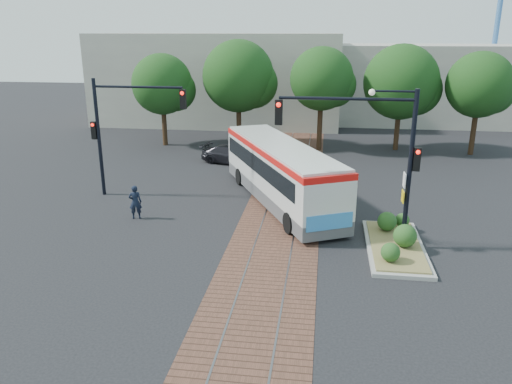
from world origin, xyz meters
The scene contains 11 objects.
ground centered at (0.00, 0.00, 0.00)m, with size 120.00×120.00×0.00m, color black.
trackbed centered at (0.00, 4.00, 0.01)m, with size 3.60×40.00×0.02m.
tree_row centered at (1.21, 16.42, 4.85)m, with size 26.40×5.60×7.67m.
warehouses centered at (-0.53, 28.75, 3.81)m, with size 40.00×13.00×8.00m.
crane centered at (18.00, 34.00, 10.88)m, with size 8.00×0.50×18.00m.
city_bus centered at (-0.24, 4.11, 1.65)m, with size 6.94×10.93×2.96m.
traffic_island centered at (4.82, -0.90, 0.33)m, with size 2.20×5.20×1.13m.
signal_pole_main centered at (3.86, -0.81, 4.16)m, with size 5.49×0.46×6.00m.
signal_pole_left centered at (-8.37, 4.00, 3.86)m, with size 4.99×0.34×6.00m.
officer centered at (-6.55, 0.85, 0.79)m, with size 0.57×0.38×1.58m, color black.
parked_car centered at (-4.08, 11.28, 0.57)m, with size 1.60×3.93×1.14m, color black.
Camera 1 is at (1.83, -19.61, 8.19)m, focal length 35.00 mm.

